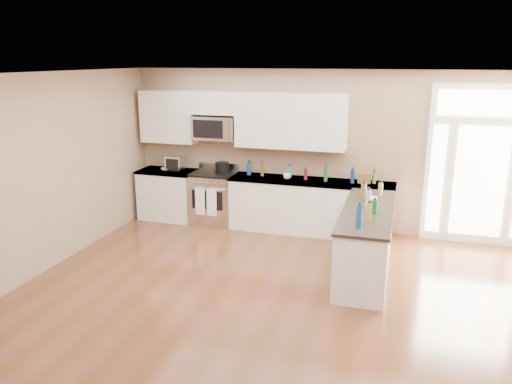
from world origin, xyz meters
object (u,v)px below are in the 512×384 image
Objects in this scene: kitchen_range at (214,198)px; stockpot at (222,167)px; toaster_oven at (175,163)px; peninsula_cabinet at (366,243)px.

kitchen_range is 4.27× the size of stockpot.
toaster_oven is at bearing -177.47° from stockpot.
peninsula_cabinet is 2.15× the size of kitchen_range.
peninsula_cabinet is 7.46× the size of toaster_oven.
peninsula_cabinet is at bearing -20.87° from toaster_oven.
stockpot reaches higher than peninsula_cabinet.
kitchen_range is 0.99m from toaster_oven.
toaster_oven is (-0.93, -0.04, 0.03)m from stockpot.
peninsula_cabinet is 3.22m from stockpot.
peninsula_cabinet is 9.18× the size of stockpot.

